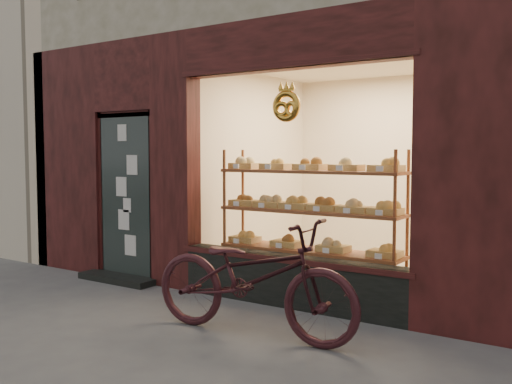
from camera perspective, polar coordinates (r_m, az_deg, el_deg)
The scene contains 4 objects.
ground at distance 5.02m, azimuth -14.12°, elevation -15.59°, with size 90.00×90.00×0.00m, color #5E5E5E.
neighbor_left at distance 15.97m, azimuth -23.18°, elevation 13.93°, with size 12.00×7.00×9.00m, color beige.
display_shelf at distance 6.52m, azimuth 5.40°, elevation -2.88°, with size 2.20×0.45×1.70m.
bicycle at distance 5.22m, azimuth -0.34°, elevation -8.51°, with size 0.72×2.06×1.08m, color #321319.
Camera 1 is at (3.52, -3.15, 1.68)m, focal length 40.00 mm.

